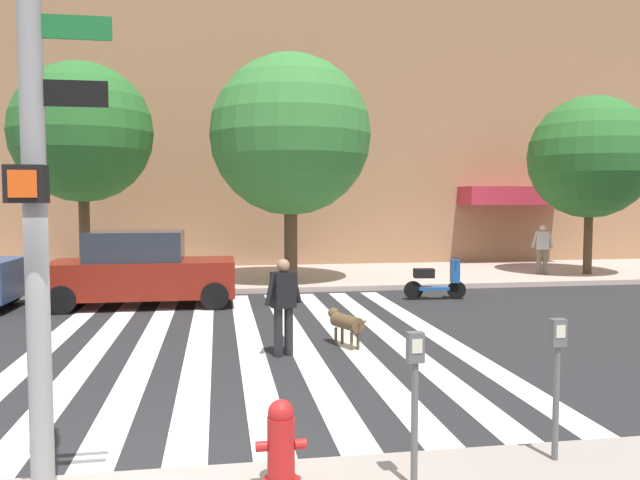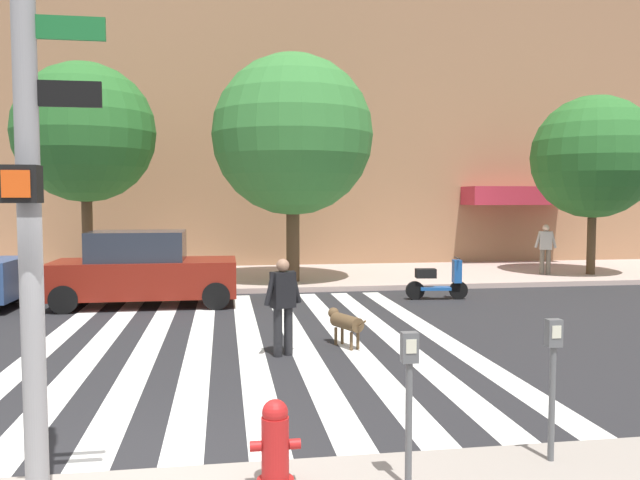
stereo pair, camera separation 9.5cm
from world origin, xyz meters
TOP-DOWN VIEW (x-y plane):
  - ground_plane at (0.00, 5.75)m, footprint 160.00×160.00m
  - sidewalk_far at (0.00, 14.49)m, footprint 80.00×6.00m
  - crosswalk_stripes at (1.20, 5.75)m, footprint 7.65×10.89m
  - apartment_block at (8.35, 25.14)m, footprint 33.25×16.71m
  - traffic_light_pole at (-0.73, -0.73)m, footprint 0.74×0.46m
  - fire_hydrant at (1.17, -0.53)m, footprint 0.44×0.32m
  - parking_meter_curbside at (3.81, -0.40)m, footprint 0.14×0.11m
  - parking_meter_second_along at (2.30, -0.75)m, footprint 0.14×0.11m
  - parked_car_behind_first at (-1.22, 9.99)m, footprint 4.42×1.94m
  - parked_scooter at (6.26, 9.78)m, footprint 1.63×0.52m
  - street_tree_nearest at (-3.27, 13.62)m, footprint 4.11×4.11m
  - street_tree_middle at (2.81, 12.83)m, footprint 4.78×4.78m
  - street_tree_further at (12.71, 13.07)m, footprint 3.99×3.99m
  - pedestrian_dog_walker at (1.72, 4.53)m, footprint 0.68×0.37m
  - dog_on_leash at (2.87, 5.01)m, footprint 0.56×1.05m
  - pedestrian_bystander at (11.19, 13.25)m, footprint 0.69×0.36m

SIDE VIEW (x-z plane):
  - ground_plane at x=0.00m, z-range 0.00..0.00m
  - crosswalk_stripes at x=1.20m, z-range 0.00..0.01m
  - sidewalk_far at x=0.00m, z-range 0.00..0.15m
  - dog_on_leash at x=2.87m, z-range 0.12..0.77m
  - parked_scooter at x=6.26m, z-range -0.08..1.03m
  - fire_hydrant at x=1.17m, z-range 0.14..0.90m
  - parked_car_behind_first at x=-1.22m, z-range -0.04..1.80m
  - pedestrian_dog_walker at x=1.72m, z-range 0.11..1.75m
  - parking_meter_curbside at x=3.81m, z-range 0.35..1.71m
  - parking_meter_second_along at x=2.30m, z-range 0.35..1.71m
  - pedestrian_bystander at x=11.19m, z-range 0.26..1.90m
  - traffic_light_pole at x=-0.73m, z-range 0.62..6.42m
  - street_tree_further at x=12.71m, z-range 1.07..6.91m
  - street_tree_middle at x=2.81m, z-range 1.13..7.90m
  - street_tree_nearest at x=-3.27m, z-range 1.33..7.82m
  - apartment_block at x=8.35m, z-range 0.00..22.65m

